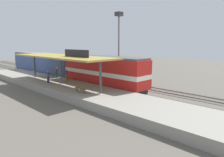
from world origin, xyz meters
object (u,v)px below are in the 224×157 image
person_walking (66,74)px  light_mast (119,31)px  passenger_carriage_single (42,64)px  person_boarding (48,76)px  person_waiting (57,72)px  locomotive (103,72)px  platform_bench (80,89)px  freight_car (108,70)px

person_walking → light_mast: bearing=-3.5°
passenger_carriage_single → light_mast: (7.80, -13.72, 6.08)m
person_boarding → passenger_carriage_single: bearing=66.4°
person_waiting → person_boarding: (-3.04, -2.82, 0.00)m
locomotive → passenger_carriage_single: (0.00, 18.00, -0.10)m
platform_bench → light_mast: 17.05m
freight_car → person_boarding: bearing=171.8°
person_boarding → person_walking: bearing=-7.7°
person_walking → person_boarding: 2.77m
passenger_carriage_single → person_walking: (-2.80, -13.08, -0.46)m
locomotive → person_boarding: bearing=136.4°
platform_bench → person_walking: 8.40m
passenger_carriage_single → person_boarding: passenger_carriage_single is taller
person_waiting → person_boarding: bearing=-137.1°
locomotive → person_walking: locomotive is taller
locomotive → passenger_carriage_single: 18.00m
platform_bench → locomotive: (6.00, 2.84, 1.07)m
person_walking → person_boarding: same height
locomotive → person_walking: bearing=119.6°
locomotive → person_walking: 5.69m
platform_bench → passenger_carriage_single: (6.00, 20.84, 0.97)m
light_mast → person_waiting: 12.80m
locomotive → person_walking: size_ratio=8.44×
locomotive → person_waiting: bearing=107.2°
locomotive → person_boarding: locomotive is taller
freight_car → person_waiting: (-7.11, 4.29, -0.12)m
person_walking → person_boarding: bearing=172.3°
person_walking → person_boarding: (-2.75, 0.37, 0.00)m
locomotive → person_boarding: (-5.55, 5.29, -0.56)m
locomotive → person_waiting: locomotive is taller
locomotive → person_waiting: size_ratio=8.44×
passenger_carriage_single → light_mast: size_ratio=1.71×
passenger_carriage_single → platform_bench: bearing=-106.1°
platform_bench → locomotive: 6.72m
passenger_carriage_single → freight_car: (4.60, -14.18, -0.34)m
person_waiting → freight_car: bearing=-31.1°
freight_car → light_mast: (3.20, 0.46, 6.43)m
locomotive → platform_bench: bearing=-154.7°
platform_bench → person_boarding: size_ratio=0.99×
passenger_carriage_single → freight_car: 14.91m
person_waiting → person_walking: (-0.29, -3.20, 0.00)m
passenger_carriage_single → person_walking: size_ratio=11.70×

